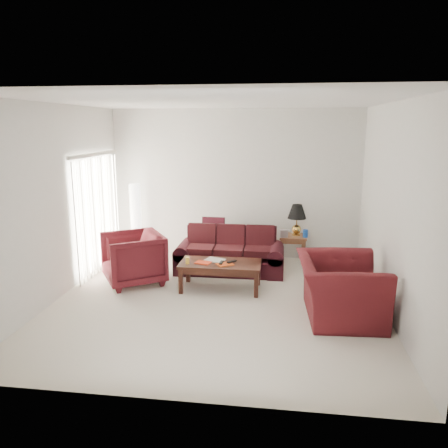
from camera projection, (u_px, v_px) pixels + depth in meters
The scene contains 19 objects.
floor at pixel (217, 302), 6.74m from camera, with size 5.00×5.00×0.00m, color silver.
blinds at pixel (98, 213), 8.07m from camera, with size 0.10×2.00×2.16m, color silver.
sofa at pixel (230, 251), 8.06m from camera, with size 1.98×0.86×0.81m, color black, non-canonical shape.
throw_pillow at pixel (213, 228), 8.66m from camera, with size 0.44×0.13×0.44m, color black.
end_table at pixel (292, 249), 8.60m from camera, with size 0.52×0.52×0.56m, color #5C261F, non-canonical shape.
table_lamp at pixel (297, 220), 8.50m from camera, with size 0.36×0.36×0.61m, color gold, non-canonical shape.
clock at pixel (284, 234), 8.37m from camera, with size 0.15×0.05×0.15m, color #B0B0B4.
blue_canister at pixel (305, 233), 8.38m from camera, with size 0.10×0.10×0.15m, color #1949A2.
picture_frame at pixel (286, 230), 8.66m from camera, with size 0.12×0.02×0.15m, color silver.
floor_lamp at pixel (136, 221), 8.90m from camera, with size 0.25×0.25×1.54m, color white, non-canonical shape.
armchair_left at pixel (133, 258), 7.48m from camera, with size 0.94×0.97×0.88m, color #430F15.
armchair_right at pixel (340, 289), 6.14m from camera, with size 1.31×1.14×0.85m, color #430F13.
coffee_table at pixel (221, 276), 7.23m from camera, with size 1.33×0.67×0.47m, color black, non-canonical shape.
magazine_red at pixel (203, 263), 7.15m from camera, with size 0.25×0.19×0.01m, color red.
magazine_white at pixel (215, 260), 7.28m from camera, with size 0.30×0.23×0.02m, color beige.
magazine_orange at pixel (225, 264), 7.06m from camera, with size 0.25×0.19×0.01m, color #BE4616.
remote_a at pixel (221, 262), 7.08m from camera, with size 0.05×0.17×0.02m, color black.
remote_b at pixel (232, 261), 7.13m from camera, with size 0.05×0.18×0.02m, color black.
yellow_glass at pixel (187, 260), 7.10m from camera, with size 0.06×0.06×0.11m, color yellow.
Camera 1 is at (0.95, -6.23, 2.67)m, focal length 35.00 mm.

